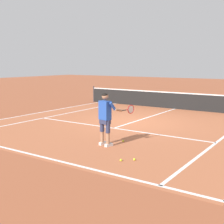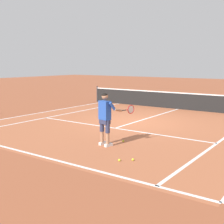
# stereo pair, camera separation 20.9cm
# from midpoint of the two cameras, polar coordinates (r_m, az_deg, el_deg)

# --- Properties ---
(ground_plane) EXTENTS (80.00, 80.00, 0.00)m
(ground_plane) POSITION_cam_midpoint_polar(r_m,az_deg,el_deg) (13.77, 4.83, -1.90)
(ground_plane) COLOR #9E5133
(court_inner_surface) EXTENTS (10.98, 11.14, 0.00)m
(court_inner_surface) POSITION_cam_midpoint_polar(r_m,az_deg,el_deg) (13.29, 3.56, -2.28)
(court_inner_surface) COLOR #B2603D
(court_inner_surface) RESTS_ON ground
(line_baseline) EXTENTS (10.98, 0.10, 0.01)m
(line_baseline) POSITION_cam_midpoint_polar(r_m,az_deg,el_deg) (9.30, -14.33, -7.59)
(line_baseline) COLOR white
(line_baseline) RESTS_ON ground
(line_service) EXTENTS (8.23, 0.10, 0.01)m
(line_service) POSITION_cam_midpoint_polar(r_m,az_deg,el_deg) (12.44, 1.05, -3.05)
(line_service) COLOR white
(line_service) RESTS_ON ground
(line_centre_service) EXTENTS (0.10, 6.40, 0.01)m
(line_centre_service) POSITION_cam_midpoint_polar(r_m,az_deg,el_deg) (15.14, 7.89, -0.92)
(line_centre_service) COLOR white
(line_centre_service) RESTS_ON ground
(line_singles_left) EXTENTS (0.10, 10.74, 0.01)m
(line_singles_left) POSITION_cam_midpoint_polar(r_m,az_deg,el_deg) (15.80, -9.22, -0.53)
(line_singles_left) COLOR white
(line_singles_left) RESTS_ON ground
(line_doubles_left) EXTENTS (0.10, 10.74, 0.01)m
(line_doubles_left) POSITION_cam_midpoint_polar(r_m,az_deg,el_deg) (16.79, -12.57, -0.06)
(line_doubles_left) COLOR white
(line_doubles_left) RESTS_ON ground
(tennis_net) EXTENTS (11.96, 0.08, 1.07)m
(tennis_net) POSITION_cam_midpoint_polar(r_m,az_deg,el_deg) (17.94, 12.66, 2.11)
(tennis_net) COLOR #333338
(tennis_net) RESTS_ON ground
(tennis_player) EXTENTS (0.83, 1.06, 1.71)m
(tennis_player) POSITION_cam_midpoint_polar(r_m,az_deg,el_deg) (9.66, -0.60, -0.65)
(tennis_player) COLOR white
(tennis_player) RESTS_ON ground
(tennis_ball_near_feet) EXTENTS (0.07, 0.07, 0.07)m
(tennis_ball_near_feet) POSITION_cam_midpoint_polar(r_m,az_deg,el_deg) (10.32, 2.69, -5.46)
(tennis_ball_near_feet) COLOR #CCE02D
(tennis_ball_near_feet) RESTS_ON ground
(tennis_ball_by_baseline) EXTENTS (0.07, 0.07, 0.07)m
(tennis_ball_by_baseline) POSITION_cam_midpoint_polar(r_m,az_deg,el_deg) (8.36, 2.12, -9.01)
(tennis_ball_by_baseline) COLOR #CCE02D
(tennis_ball_by_baseline) RESTS_ON ground
(tennis_ball_mid_court) EXTENTS (0.07, 0.07, 0.07)m
(tennis_ball_mid_court) POSITION_cam_midpoint_polar(r_m,az_deg,el_deg) (8.42, 4.66, -8.89)
(tennis_ball_mid_court) COLOR #CCE02D
(tennis_ball_mid_court) RESTS_ON ground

